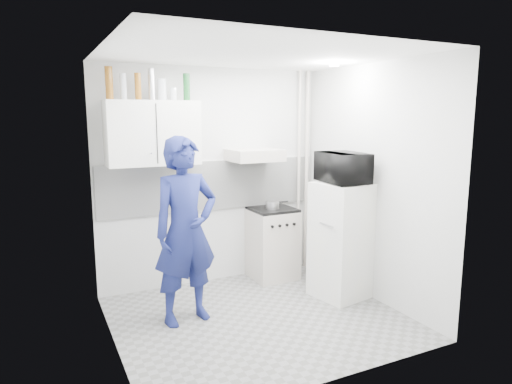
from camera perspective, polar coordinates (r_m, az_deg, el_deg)
name	(u,v)px	position (r m, az deg, el deg)	size (l,w,h in m)	color
floor	(258,318)	(4.83, 0.27, -15.46)	(2.80, 2.80, 0.00)	slate
ceiling	(258,54)	(4.41, 0.30, 16.85)	(2.80, 2.80, 0.00)	white
wall_back	(212,177)	(5.57, -5.48, 1.87)	(2.80, 2.80, 0.00)	silver
wall_left	(109,205)	(4.02, -17.88, -1.54)	(2.60, 2.60, 0.00)	silver
wall_right	(371,183)	(5.21, 14.21, 1.08)	(2.60, 2.60, 0.00)	silver
person	(186,231)	(4.53, -8.77, -4.82)	(0.67, 0.44, 1.85)	navy
stove	(272,244)	(5.81, 2.04, -6.51)	(0.54, 0.54, 0.87)	beige
fridge	(341,240)	(5.24, 10.57, -5.95)	(0.54, 0.54, 1.31)	silver
stove_top	(272,209)	(5.70, 2.07, -2.17)	(0.52, 0.52, 0.03)	black
saucepan	(272,205)	(5.65, 2.07, -1.64)	(0.17, 0.17, 0.09)	silver
microwave	(343,168)	(5.09, 10.85, 2.99)	(0.41, 0.60, 0.33)	black
bottle_a	(109,83)	(5.06, -17.89, 12.82)	(0.08, 0.08, 0.34)	brown
bottle_b	(123,87)	(5.08, -16.29, 12.51)	(0.07, 0.07, 0.27)	#B2B7BC
bottle_c	(138,87)	(5.11, -14.54, 12.63)	(0.07, 0.07, 0.28)	brown
bottle_d	(152,85)	(5.14, -12.92, 12.96)	(0.08, 0.08, 0.33)	silver
canister_a	(162,90)	(5.16, -11.67, 12.41)	(0.09, 0.09, 0.23)	#B2B7BC
canister_b	(173,94)	(5.20, -10.29, 11.93)	(0.07, 0.07, 0.14)	#B2B7BC
bottle_e	(187,87)	(5.24, -8.67, 12.82)	(0.07, 0.07, 0.30)	#144C1E
upper_cabinet	(153,133)	(5.13, -12.78, 7.20)	(1.00, 0.35, 0.70)	silver
range_hood	(255,155)	(5.49, -0.18, 4.64)	(0.60, 0.50, 0.14)	beige
backsplash	(213,185)	(5.57, -5.40, 0.84)	(2.74, 0.03, 0.60)	white
pipe_a	(307,172)	(6.08, 6.34, 2.51)	(0.05, 0.05, 2.60)	beige
pipe_b	(299,172)	(6.02, 5.37, 2.45)	(0.04, 0.04, 2.60)	beige
ceiling_spot_fixture	(334,65)	(5.09, 9.74, 15.40)	(0.10, 0.10, 0.02)	white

